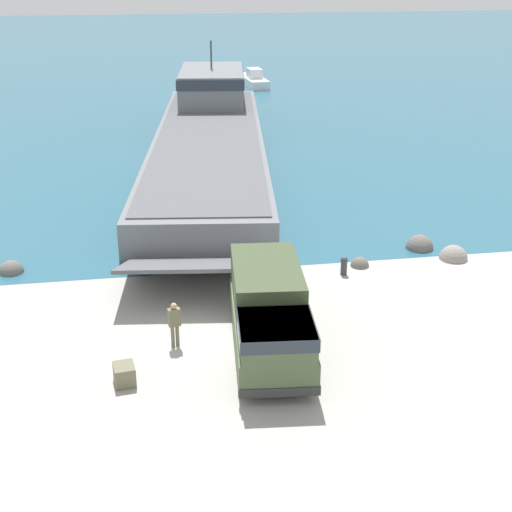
{
  "coord_description": "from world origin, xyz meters",
  "views": [
    {
      "loc": [
        -2.52,
        -23.55,
        13.18
      ],
      "look_at": [
        2.11,
        3.96,
        1.67
      ],
      "focal_mm": 50.0,
      "sensor_mm": 36.0,
      "label": 1
    }
  ],
  "objects_px": {
    "soldier_on_ramp": "(174,321)",
    "military_truck": "(269,313)",
    "mooring_bollard": "(344,265)",
    "cargo_crate": "(124,374)",
    "landing_craft": "(210,128)",
    "moored_boat_a": "(253,80)"
  },
  "relations": [
    {
      "from": "moored_boat_a",
      "to": "cargo_crate",
      "type": "xyz_separation_m",
      "value": [
        -14.58,
        -61.69,
        -0.32
      ]
    },
    {
      "from": "military_truck",
      "to": "cargo_crate",
      "type": "height_order",
      "value": "military_truck"
    },
    {
      "from": "military_truck",
      "to": "soldier_on_ramp",
      "type": "distance_m",
      "value": 3.51
    },
    {
      "from": "military_truck",
      "to": "moored_boat_a",
      "type": "xyz_separation_m",
      "value": [
        9.35,
        60.25,
        -0.83
      ]
    },
    {
      "from": "landing_craft",
      "to": "military_truck",
      "type": "bearing_deg",
      "value": -84.62
    },
    {
      "from": "moored_boat_a",
      "to": "cargo_crate",
      "type": "distance_m",
      "value": 63.39
    },
    {
      "from": "mooring_bollard",
      "to": "moored_boat_a",
      "type": "bearing_deg",
      "value": 84.98
    },
    {
      "from": "landing_craft",
      "to": "moored_boat_a",
      "type": "distance_m",
      "value": 30.69
    },
    {
      "from": "cargo_crate",
      "to": "landing_craft",
      "type": "bearing_deg",
      "value": 78.8
    },
    {
      "from": "landing_craft",
      "to": "mooring_bollard",
      "type": "bearing_deg",
      "value": -74.48
    },
    {
      "from": "moored_boat_a",
      "to": "mooring_bollard",
      "type": "relative_size",
      "value": 9.19
    },
    {
      "from": "mooring_bollard",
      "to": "cargo_crate",
      "type": "xyz_separation_m",
      "value": [
        -9.83,
        -7.57,
        -0.12
      ]
    },
    {
      "from": "soldier_on_ramp",
      "to": "moored_boat_a",
      "type": "distance_m",
      "value": 60.79
    },
    {
      "from": "military_truck",
      "to": "mooring_bollard",
      "type": "xyz_separation_m",
      "value": [
        4.6,
        6.12,
        -1.02
      ]
    },
    {
      "from": "military_truck",
      "to": "cargo_crate",
      "type": "distance_m",
      "value": 5.55
    },
    {
      "from": "soldier_on_ramp",
      "to": "military_truck",
      "type": "bearing_deg",
      "value": 63.62
    },
    {
      "from": "moored_boat_a",
      "to": "mooring_bollard",
      "type": "distance_m",
      "value": 54.33
    },
    {
      "from": "military_truck",
      "to": "moored_boat_a",
      "type": "bearing_deg",
      "value": 176.51
    },
    {
      "from": "landing_craft",
      "to": "cargo_crate",
      "type": "distance_m",
      "value": 32.78
    },
    {
      "from": "military_truck",
      "to": "soldier_on_ramp",
      "type": "bearing_deg",
      "value": -98.01
    },
    {
      "from": "landing_craft",
      "to": "military_truck",
      "type": "xyz_separation_m",
      "value": [
        -1.13,
        -30.69,
        -0.14
      ]
    },
    {
      "from": "military_truck",
      "to": "mooring_bollard",
      "type": "bearing_deg",
      "value": 148.44
    }
  ]
}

